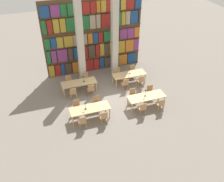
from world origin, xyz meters
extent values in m
plane|color=gray|center=(0.00, 0.00, 0.00)|extent=(40.00, 40.00, 0.00)
cube|color=brown|center=(0.00, 4.00, 2.75)|extent=(7.22, 0.06, 5.50)
cube|color=brown|center=(0.00, 4.00, 0.01)|extent=(7.22, 0.35, 0.03)
cube|color=#B7932D|center=(-3.31, 3.97, 0.47)|extent=(0.39, 0.20, 0.88)
cube|color=maroon|center=(-2.84, 3.97, 0.47)|extent=(0.39, 0.20, 0.88)
cube|color=navy|center=(-2.49, 3.97, 0.47)|extent=(0.26, 0.20, 0.88)
cube|color=#47382D|center=(-2.08, 3.97, 0.47)|extent=(0.49, 0.20, 0.88)
cube|color=orange|center=(-1.48, 3.97, 0.47)|extent=(0.56, 0.20, 0.88)
cube|color=#47382D|center=(-0.98, 3.97, 0.47)|extent=(0.37, 0.20, 0.88)
cube|color=maroon|center=(-0.45, 3.97, 0.47)|extent=(0.60, 0.20, 0.88)
cube|color=maroon|center=(0.11, 3.97, 0.47)|extent=(0.42, 0.20, 0.88)
cube|color=navy|center=(0.53, 3.97, 0.47)|extent=(0.31, 0.20, 0.88)
cube|color=#47382D|center=(0.98, 3.97, 0.47)|extent=(0.48, 0.20, 0.88)
cube|color=navy|center=(1.58, 3.97, 0.47)|extent=(0.65, 0.20, 0.88)
cube|color=orange|center=(2.28, 3.97, 0.47)|extent=(0.69, 0.20, 0.88)
cube|color=navy|center=(3.05, 3.97, 0.47)|extent=(0.70, 0.20, 0.88)
cube|color=brown|center=(0.00, 4.00, 1.11)|extent=(7.22, 0.35, 0.03)
cube|color=#236B38|center=(-3.38, 3.97, 1.61)|extent=(0.26, 0.20, 0.96)
cube|color=#84387A|center=(-3.01, 3.97, 1.61)|extent=(0.36, 0.20, 0.96)
cube|color=#84387A|center=(-2.40, 3.97, 1.61)|extent=(0.70, 0.20, 0.96)
cube|color=#47382D|center=(-1.81, 3.97, 1.61)|extent=(0.34, 0.20, 0.96)
cube|color=navy|center=(-1.42, 3.97, 1.61)|extent=(0.28, 0.20, 0.96)
cube|color=maroon|center=(-0.88, 3.97, 1.61)|extent=(0.66, 0.20, 0.96)
cube|color=#47382D|center=(-0.23, 3.97, 1.61)|extent=(0.49, 0.20, 0.96)
cube|color=maroon|center=(0.24, 3.97, 1.61)|extent=(0.31, 0.20, 0.96)
cube|color=#B7932D|center=(0.59, 3.97, 1.61)|extent=(0.32, 0.20, 0.96)
cube|color=#47382D|center=(0.96, 3.97, 1.61)|extent=(0.36, 0.20, 0.96)
cube|color=#B7932D|center=(1.43, 3.97, 1.61)|extent=(0.48, 0.20, 0.96)
cube|color=#B7932D|center=(2.07, 3.97, 1.61)|extent=(0.66, 0.20, 0.96)
cube|color=orange|center=(2.79, 3.97, 1.61)|extent=(0.66, 0.20, 0.96)
cube|color=#84387A|center=(3.35, 3.97, 1.61)|extent=(0.42, 0.20, 0.96)
cube|color=brown|center=(0.00, 4.00, 2.22)|extent=(7.22, 0.35, 0.03)
cube|color=#236B38|center=(-3.32, 3.97, 2.62)|extent=(0.37, 0.20, 0.77)
cube|color=navy|center=(-2.89, 3.97, 2.62)|extent=(0.39, 0.20, 0.77)
cube|color=#B7932D|center=(-2.46, 3.97, 2.62)|extent=(0.44, 0.20, 0.77)
cube|color=#B7932D|center=(-1.85, 3.97, 2.62)|extent=(0.64, 0.20, 0.77)
cube|color=tan|center=(-1.33, 3.97, 2.62)|extent=(0.35, 0.20, 0.77)
cube|color=tan|center=(-0.81, 3.97, 2.62)|extent=(0.57, 0.20, 0.77)
cube|color=orange|center=(-0.28, 3.97, 2.62)|extent=(0.33, 0.20, 0.77)
cube|color=navy|center=(0.12, 3.97, 2.62)|extent=(0.38, 0.20, 0.77)
cube|color=maroon|center=(0.50, 3.97, 2.62)|extent=(0.32, 0.20, 0.77)
cube|color=#236B38|center=(0.99, 3.97, 2.62)|extent=(0.51, 0.20, 0.77)
cube|color=#47382D|center=(1.61, 3.97, 2.62)|extent=(0.64, 0.20, 0.77)
cube|color=#84387A|center=(2.27, 3.97, 2.62)|extent=(0.57, 0.20, 0.77)
cube|color=#84387A|center=(2.87, 3.97, 2.62)|extent=(0.56, 0.20, 0.77)
cube|color=orange|center=(3.36, 3.97, 2.62)|extent=(0.39, 0.20, 0.77)
cube|color=brown|center=(0.00, 4.00, 3.32)|extent=(7.22, 0.35, 0.03)
cube|color=#236B38|center=(-3.36, 3.97, 3.81)|extent=(0.29, 0.20, 0.96)
cube|color=maroon|center=(-2.99, 3.97, 3.81)|extent=(0.31, 0.20, 0.96)
cube|color=#B7932D|center=(-2.57, 3.97, 3.81)|extent=(0.40, 0.20, 0.96)
cube|color=#B7932D|center=(-2.12, 3.97, 3.81)|extent=(0.38, 0.20, 0.96)
cube|color=#236B38|center=(-1.56, 3.97, 3.81)|extent=(0.67, 0.20, 0.96)
cube|color=#84387A|center=(-0.99, 3.97, 3.81)|extent=(0.32, 0.20, 0.96)
cube|color=#236B38|center=(-0.53, 3.97, 3.81)|extent=(0.49, 0.20, 0.96)
cube|color=tan|center=(-0.05, 3.97, 3.81)|extent=(0.41, 0.20, 0.96)
cube|color=tan|center=(0.36, 3.97, 3.81)|extent=(0.29, 0.20, 0.96)
cube|color=maroon|center=(0.89, 3.97, 3.81)|extent=(0.64, 0.20, 0.96)
cube|color=#47382D|center=(1.41, 3.97, 3.81)|extent=(0.31, 0.20, 0.96)
cube|color=#236B38|center=(1.82, 3.97, 3.81)|extent=(0.44, 0.20, 0.96)
cube|color=#B7932D|center=(2.23, 3.97, 3.81)|extent=(0.29, 0.20, 0.96)
cube|color=tan|center=(2.58, 3.97, 3.81)|extent=(0.33, 0.20, 0.96)
cube|color=navy|center=(3.07, 3.97, 3.81)|extent=(0.57, 0.20, 0.96)
cube|color=#47382D|center=(3.48, 3.97, 3.81)|extent=(0.15, 0.20, 0.96)
cube|color=brown|center=(0.00, 4.00, 4.42)|extent=(7.22, 0.35, 0.03)
cube|color=navy|center=(-3.19, 3.97, 4.82)|extent=(0.63, 0.20, 0.77)
cube|color=#84387A|center=(-2.50, 3.97, 4.82)|extent=(0.60, 0.20, 0.77)
cube|color=#236B38|center=(-1.98, 3.97, 4.82)|extent=(0.40, 0.20, 0.77)
cube|color=#236B38|center=(-1.39, 3.97, 4.82)|extent=(0.64, 0.20, 0.77)
cube|color=maroon|center=(-0.91, 3.97, 4.82)|extent=(0.28, 0.20, 0.77)
cube|color=maroon|center=(-0.47, 3.97, 4.82)|extent=(0.52, 0.20, 0.77)
cube|color=maroon|center=(0.02, 3.97, 4.82)|extent=(0.38, 0.20, 0.77)
cube|color=orange|center=(0.40, 3.97, 4.82)|extent=(0.27, 0.20, 0.77)
cube|color=#B7932D|center=(0.76, 3.97, 4.82)|extent=(0.36, 0.20, 0.77)
cube|color=maroon|center=(1.17, 3.97, 4.82)|extent=(0.42, 0.20, 0.77)
cube|color=navy|center=(1.67, 3.97, 4.82)|extent=(0.53, 0.20, 0.77)
cube|color=#B7932D|center=(2.19, 3.97, 4.82)|extent=(0.37, 0.20, 0.77)
cube|color=maroon|center=(2.71, 3.97, 4.82)|extent=(0.61, 0.20, 0.77)
cube|color=navy|center=(3.32, 3.97, 4.82)|extent=(0.46, 0.20, 0.77)
cube|color=beige|center=(-1.22, 2.91, 3.00)|extent=(0.44, 0.44, 6.00)
cube|color=beige|center=(1.22, 2.91, 3.00)|extent=(0.44, 0.44, 6.00)
cube|color=tan|center=(-1.81, -1.46, 0.71)|extent=(2.35, 0.85, 0.04)
cylinder|color=tan|center=(-2.90, -1.80, 0.35)|extent=(0.07, 0.07, 0.69)
cylinder|color=tan|center=(-0.71, -1.80, 0.35)|extent=(0.07, 0.07, 0.69)
cylinder|color=tan|center=(-2.90, -1.11, 0.35)|extent=(0.07, 0.07, 0.69)
cylinder|color=tan|center=(-0.71, -1.11, 0.35)|extent=(0.07, 0.07, 0.69)
cylinder|color=tan|center=(-2.61, -1.93, 0.22)|extent=(0.04, 0.04, 0.44)
cylinder|color=tan|center=(-2.25, -1.93, 0.22)|extent=(0.04, 0.04, 0.44)
cylinder|color=tan|center=(-2.61, -2.27, 0.22)|extent=(0.04, 0.04, 0.44)
cylinder|color=tan|center=(-2.25, -2.27, 0.22)|extent=(0.04, 0.04, 0.44)
cube|color=tan|center=(-2.43, -2.10, 0.46)|extent=(0.42, 0.40, 0.04)
cube|color=tan|center=(-2.43, -2.29, 0.69)|extent=(0.40, 0.03, 0.42)
cylinder|color=tan|center=(-2.25, -0.98, 0.22)|extent=(0.04, 0.04, 0.44)
cylinder|color=tan|center=(-2.61, -0.98, 0.22)|extent=(0.04, 0.04, 0.44)
cylinder|color=tan|center=(-2.25, -0.64, 0.22)|extent=(0.04, 0.04, 0.44)
cylinder|color=tan|center=(-2.61, -0.64, 0.22)|extent=(0.04, 0.04, 0.44)
cube|color=tan|center=(-2.43, -0.81, 0.46)|extent=(0.42, 0.40, 0.04)
cube|color=tan|center=(-2.43, -0.62, 0.69)|extent=(0.40, 0.03, 0.42)
cylinder|color=tan|center=(-1.37, -1.93, 0.22)|extent=(0.04, 0.04, 0.44)
cylinder|color=tan|center=(-1.01, -1.93, 0.22)|extent=(0.04, 0.04, 0.44)
cylinder|color=tan|center=(-1.37, -2.27, 0.22)|extent=(0.04, 0.04, 0.44)
cylinder|color=tan|center=(-1.01, -2.27, 0.22)|extent=(0.04, 0.04, 0.44)
cube|color=tan|center=(-1.19, -2.10, 0.46)|extent=(0.42, 0.40, 0.04)
cube|color=tan|center=(-1.19, -2.29, 0.69)|extent=(0.40, 0.03, 0.42)
cylinder|color=tan|center=(-1.01, -0.98, 0.22)|extent=(0.04, 0.04, 0.44)
cylinder|color=tan|center=(-1.37, -0.98, 0.22)|extent=(0.04, 0.04, 0.44)
cylinder|color=tan|center=(-1.01, -0.64, 0.22)|extent=(0.04, 0.04, 0.44)
cylinder|color=tan|center=(-1.37, -0.64, 0.22)|extent=(0.04, 0.04, 0.44)
cube|color=tan|center=(-1.19, -0.81, 0.46)|extent=(0.42, 0.40, 0.04)
cube|color=tan|center=(-1.19, -0.62, 0.69)|extent=(0.40, 0.03, 0.42)
cylinder|color=#232328|center=(-2.06, -1.45, 0.74)|extent=(0.14, 0.14, 0.01)
cylinder|color=#232328|center=(-2.06, -1.45, 0.94)|extent=(0.02, 0.02, 0.37)
cone|color=#232328|center=(-2.06, -1.45, 1.16)|extent=(0.11, 0.11, 0.07)
cube|color=tan|center=(1.81, -1.45, 0.71)|extent=(2.35, 0.85, 0.04)
cylinder|color=tan|center=(0.72, -1.79, 0.35)|extent=(0.07, 0.07, 0.69)
cylinder|color=tan|center=(2.91, -1.79, 0.35)|extent=(0.07, 0.07, 0.69)
cylinder|color=tan|center=(0.72, -1.10, 0.35)|extent=(0.07, 0.07, 0.69)
cylinder|color=tan|center=(2.91, -1.10, 0.35)|extent=(0.07, 0.07, 0.69)
cylinder|color=tan|center=(1.05, -1.92, 0.22)|extent=(0.04, 0.04, 0.44)
cylinder|color=tan|center=(1.41, -1.92, 0.22)|extent=(0.04, 0.04, 0.44)
cylinder|color=tan|center=(1.05, -2.26, 0.22)|extent=(0.04, 0.04, 0.44)
cylinder|color=tan|center=(1.41, -2.26, 0.22)|extent=(0.04, 0.04, 0.44)
cube|color=tan|center=(1.23, -2.09, 0.46)|extent=(0.42, 0.40, 0.04)
cube|color=tan|center=(1.23, -2.28, 0.69)|extent=(0.40, 0.03, 0.42)
cylinder|color=tan|center=(1.41, -0.97, 0.22)|extent=(0.04, 0.04, 0.44)
cylinder|color=tan|center=(1.05, -0.97, 0.22)|extent=(0.04, 0.04, 0.44)
cylinder|color=tan|center=(1.41, -0.63, 0.22)|extent=(0.04, 0.04, 0.44)
cylinder|color=tan|center=(1.05, -0.63, 0.22)|extent=(0.04, 0.04, 0.44)
cube|color=tan|center=(1.23, -0.80, 0.46)|extent=(0.42, 0.40, 0.04)
cube|color=tan|center=(1.23, -0.61, 0.69)|extent=(0.40, 0.03, 0.42)
cylinder|color=tan|center=(2.25, -1.92, 0.22)|extent=(0.04, 0.04, 0.44)
cylinder|color=tan|center=(2.61, -1.92, 0.22)|extent=(0.04, 0.04, 0.44)
cylinder|color=tan|center=(2.25, -2.26, 0.22)|extent=(0.04, 0.04, 0.44)
cylinder|color=tan|center=(2.61, -2.26, 0.22)|extent=(0.04, 0.04, 0.44)
cube|color=tan|center=(2.43, -2.09, 0.46)|extent=(0.42, 0.40, 0.04)
cube|color=tan|center=(2.43, -2.28, 0.69)|extent=(0.40, 0.03, 0.42)
cylinder|color=tan|center=(2.61, -0.97, 0.22)|extent=(0.04, 0.04, 0.44)
cylinder|color=tan|center=(2.25, -0.97, 0.22)|extent=(0.04, 0.04, 0.44)
cylinder|color=tan|center=(2.61, -0.63, 0.22)|extent=(0.04, 0.04, 0.44)
cylinder|color=tan|center=(2.25, -0.63, 0.22)|extent=(0.04, 0.04, 0.44)
cube|color=tan|center=(2.43, -0.80, 0.46)|extent=(0.42, 0.40, 0.04)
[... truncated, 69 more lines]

